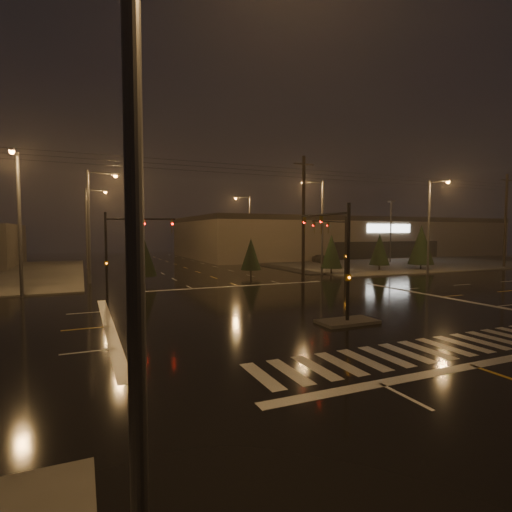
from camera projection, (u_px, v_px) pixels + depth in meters
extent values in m
plane|color=black|center=(306.00, 309.00, 23.65)|extent=(140.00, 140.00, 0.00)
cube|color=#42403B|center=(372.00, 261.00, 63.09)|extent=(36.00, 36.00, 0.12)
cube|color=#42403B|center=(347.00, 322.00, 19.99)|extent=(3.00, 1.60, 0.15)
cube|color=beige|center=(426.00, 350.00, 15.42)|extent=(15.00, 2.60, 0.01)
cube|color=beige|center=(472.00, 366.00, 13.59)|extent=(16.00, 0.50, 0.01)
cube|color=beige|center=(239.00, 286.00, 33.71)|extent=(16.00, 0.50, 0.01)
cube|color=black|center=(406.00, 261.00, 63.27)|extent=(50.00, 24.00, 0.08)
cube|color=#746C53|center=(339.00, 237.00, 79.52)|extent=(60.00, 28.00, 7.00)
cube|color=black|center=(339.00, 221.00, 79.32)|extent=(60.20, 28.20, 0.80)
cube|color=white|center=(389.00, 228.00, 66.53)|extent=(9.00, 0.20, 1.40)
cube|color=black|center=(388.00, 250.00, 66.79)|extent=(22.00, 0.15, 2.80)
cylinder|color=black|center=(348.00, 263.00, 19.81)|extent=(0.18, 0.18, 6.00)
cylinder|color=black|center=(323.00, 215.00, 21.72)|extent=(0.12, 4.50, 0.12)
imported|color=#594707|center=(304.00, 217.00, 23.58)|extent=(0.16, 0.20, 1.00)
cube|color=#594707|center=(348.00, 277.00, 19.85)|extent=(0.25, 0.18, 0.35)
cylinder|color=black|center=(345.00, 249.00, 37.28)|extent=(0.18, 0.18, 6.00)
cylinder|color=black|center=(330.00, 222.00, 35.41)|extent=(4.74, 1.82, 0.12)
imported|color=#594707|center=(314.00, 222.00, 33.86)|extent=(0.24, 0.22, 1.00)
cube|color=#594707|center=(345.00, 256.00, 37.32)|extent=(0.25, 0.18, 0.35)
cylinder|color=black|center=(106.00, 254.00, 28.86)|extent=(0.18, 0.18, 6.00)
cylinder|color=black|center=(141.00, 219.00, 28.87)|extent=(4.74, 1.82, 0.12)
imported|color=#594707|center=(172.00, 220.00, 29.02)|extent=(0.24, 0.22, 1.00)
cube|color=#594707|center=(106.00, 263.00, 28.91)|extent=(0.25, 0.18, 0.35)
cylinder|color=#38383A|center=(134.00, 196.00, 5.03)|extent=(0.24, 0.24, 10.00)
cylinder|color=#38383A|center=(89.00, 227.00, 35.20)|extent=(0.24, 0.24, 10.00)
cylinder|color=#38383A|center=(102.00, 173.00, 35.40)|extent=(2.40, 0.14, 0.14)
cube|color=#38383A|center=(115.00, 174.00, 35.84)|extent=(0.70, 0.30, 0.18)
sphere|color=orange|center=(115.00, 176.00, 35.85)|extent=(0.32, 0.32, 0.32)
cylinder|color=#38383A|center=(87.00, 229.00, 49.83)|extent=(0.24, 0.24, 10.00)
cylinder|color=#38383A|center=(96.00, 190.00, 50.02)|extent=(2.40, 0.14, 0.14)
cube|color=#38383A|center=(105.00, 191.00, 50.47)|extent=(0.70, 0.30, 0.18)
sphere|color=orange|center=(105.00, 192.00, 50.48)|extent=(0.32, 0.32, 0.32)
cylinder|color=#38383A|center=(322.00, 228.00, 42.59)|extent=(0.24, 0.24, 10.00)
cylinder|color=#38383A|center=(313.00, 182.00, 41.82)|extent=(2.40, 0.14, 0.14)
cube|color=#38383A|center=(304.00, 182.00, 41.38)|extent=(0.70, 0.30, 0.18)
sphere|color=orange|center=(304.00, 183.00, 41.39)|extent=(0.32, 0.32, 0.32)
cylinder|color=#38383A|center=(250.00, 229.00, 60.87)|extent=(0.24, 0.24, 10.00)
cylinder|color=#38383A|center=(242.00, 197.00, 60.11)|extent=(2.40, 0.14, 0.14)
cube|color=#38383A|center=(236.00, 197.00, 59.67)|extent=(0.70, 0.30, 0.18)
sphere|color=orange|center=(236.00, 198.00, 59.68)|extent=(0.32, 0.32, 0.32)
cylinder|color=#38383A|center=(20.00, 226.00, 27.45)|extent=(0.24, 0.24, 10.00)
cylinder|color=#38383A|center=(14.00, 152.00, 26.07)|extent=(0.14, 2.40, 0.14)
cube|color=#38383A|center=(12.00, 149.00, 25.07)|extent=(0.30, 0.70, 0.18)
sphere|color=orange|center=(12.00, 152.00, 25.08)|extent=(0.32, 0.32, 0.32)
cylinder|color=#38383A|center=(429.00, 228.00, 42.68)|extent=(0.24, 0.24, 10.00)
cylinder|color=#38383A|center=(439.00, 182.00, 41.30)|extent=(0.14, 2.40, 0.14)
cube|color=#38383A|center=(448.00, 181.00, 40.29)|extent=(0.30, 0.70, 0.18)
sphere|color=orange|center=(448.00, 182.00, 40.30)|extent=(0.32, 0.32, 0.32)
cylinder|color=black|center=(303.00, 217.00, 39.30)|extent=(0.32, 0.32, 12.00)
cube|color=black|center=(304.00, 164.00, 38.99)|extent=(2.20, 0.12, 0.12)
cylinder|color=black|center=(506.00, 221.00, 51.32)|extent=(0.32, 0.32, 12.00)
cube|color=black|center=(507.00, 180.00, 51.01)|extent=(2.20, 0.12, 0.12)
cylinder|color=black|center=(331.00, 271.00, 42.98)|extent=(0.18, 0.18, 0.70)
cone|color=black|center=(331.00, 251.00, 42.85)|extent=(2.30, 2.30, 3.59)
cylinder|color=black|center=(379.00, 268.00, 47.07)|extent=(0.18, 0.18, 0.70)
cone|color=black|center=(380.00, 249.00, 46.94)|extent=(2.35, 2.35, 3.67)
cylinder|color=black|center=(421.00, 267.00, 48.02)|extent=(0.18, 0.18, 0.70)
cone|color=black|center=(421.00, 245.00, 47.86)|extent=(3.01, 3.01, 4.71)
cylinder|color=black|center=(143.00, 280.00, 35.10)|extent=(0.18, 0.18, 0.70)
cone|color=black|center=(143.00, 254.00, 34.96)|extent=(2.43, 2.43, 3.80)
cylinder|color=black|center=(251.00, 273.00, 40.86)|extent=(0.18, 0.18, 0.70)
cone|color=black|center=(251.00, 254.00, 40.74)|extent=(2.07, 2.07, 3.23)
imported|color=black|center=(321.00, 259.00, 58.21)|extent=(2.11, 4.08, 1.33)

